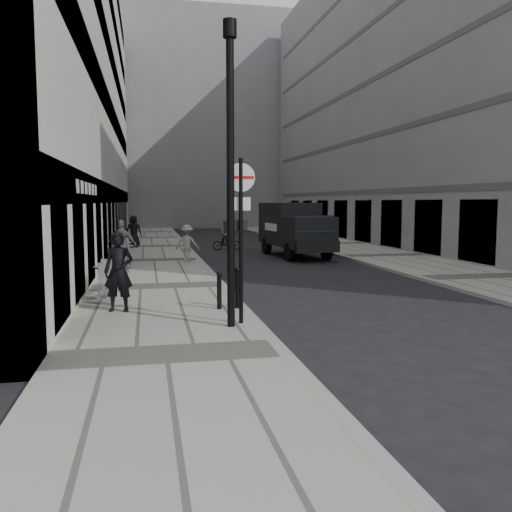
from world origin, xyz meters
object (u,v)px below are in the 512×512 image
(sign_post, at_px, (241,218))
(lamppost, at_px, (230,160))
(cyclist, at_px, (226,238))
(walking_man, at_px, (119,272))
(panel_van, at_px, (294,226))

(sign_post, bearing_deg, lamppost, -133.09)
(cyclist, bearing_deg, sign_post, -100.51)
(cyclist, bearing_deg, walking_man, -109.73)
(sign_post, height_order, cyclist, sign_post)
(sign_post, relative_size, cyclist, 2.07)
(walking_man, bearing_deg, sign_post, -21.27)
(sign_post, distance_m, panel_van, 15.45)
(walking_man, relative_size, sign_post, 0.54)
(lamppost, xyz_separation_m, panel_van, (5.42, 14.79, -2.06))
(sign_post, bearing_deg, walking_man, 147.05)
(panel_van, bearing_deg, lamppost, -114.83)
(lamppost, xyz_separation_m, cyclist, (2.67, 18.95, -2.89))
(walking_man, relative_size, lamppost, 0.31)
(sign_post, distance_m, cyclist, 18.92)
(lamppost, relative_size, cyclist, 3.67)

